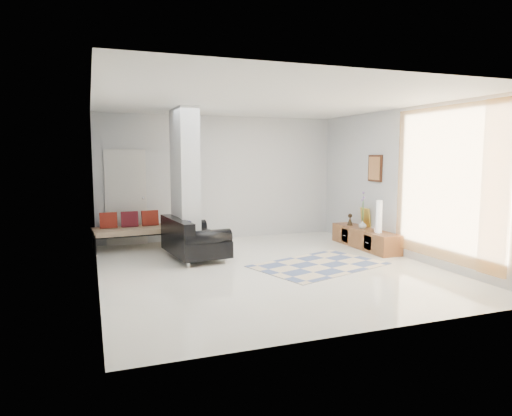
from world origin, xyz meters
name	(u,v)px	position (x,y,z in m)	size (l,w,h in m)	color
floor	(268,268)	(0.00, 0.00, 0.00)	(6.00, 6.00, 0.00)	white
ceiling	(269,101)	(0.00, 0.00, 2.80)	(6.00, 6.00, 0.00)	white
wall_back	(220,178)	(0.00, 3.00, 1.40)	(6.00, 6.00, 0.00)	silver
wall_front	(373,205)	(0.00, -3.00, 1.40)	(6.00, 6.00, 0.00)	silver
wall_left	(95,191)	(-2.75, 0.00, 1.40)	(6.00, 6.00, 0.00)	silver
wall_right	(405,183)	(2.75, 0.00, 1.40)	(6.00, 6.00, 0.00)	silver
partition_column	(185,182)	(-1.10, 1.60, 1.40)	(0.35, 1.20, 2.80)	silver
hallway_door	(126,198)	(-2.10, 2.96, 1.02)	(0.85, 0.06, 2.04)	silver
curtain	(446,184)	(2.67, -1.15, 1.45)	(2.55, 2.55, 0.00)	gold
wall_art	(375,168)	(2.72, 0.91, 1.65)	(0.04, 0.45, 0.55)	#3F1F11
media_console	(365,238)	(2.52, 0.91, 0.20)	(0.45, 1.93, 0.80)	brown
loveseat	(192,239)	(-1.06, 1.19, 0.36)	(1.07, 1.63, 0.76)	silver
daybed	(137,229)	(-1.93, 2.47, 0.41)	(1.88, 0.91, 0.77)	black
area_rug	(319,265)	(0.91, -0.12, 0.01)	(2.19, 1.46, 0.01)	beige
cylinder_lamp	(379,217)	(2.50, 0.41, 0.72)	(0.12, 0.12, 0.64)	silver
bronze_figurine	(350,220)	(2.47, 1.42, 0.53)	(0.13, 0.13, 0.25)	black
vase	(362,225)	(2.47, 0.94, 0.48)	(0.16, 0.16, 0.17)	silver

